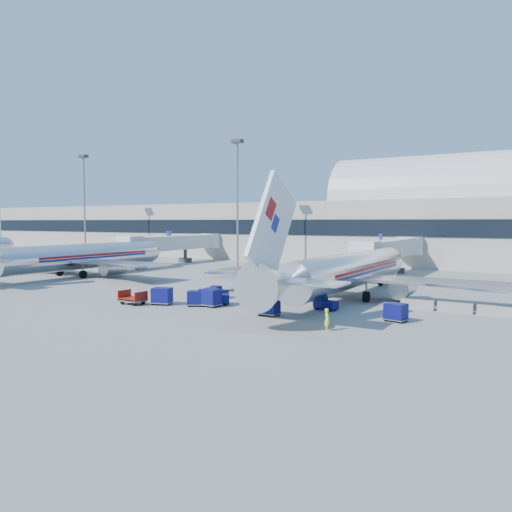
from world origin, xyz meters
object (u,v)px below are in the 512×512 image
Objects in this scene: mast_west at (237,184)px; cart_train_a at (210,297)px; barrier_mid at (455,308)px; cart_train_b at (196,298)px; cart_open_red at (133,300)px; airliner_main at (346,271)px; tug_right at (325,303)px; mast_far_west at (84,191)px; barrier_near at (417,304)px; cart_train_c at (162,296)px; airliner_mid at (76,257)px; jetbridge_mid at (178,243)px; barrier_far at (496,311)px; tug_left at (218,293)px; cart_solo_far at (396,312)px; ramp_worker at (327,320)px; tug_lead at (215,297)px; jetbridge_near at (392,249)px; cart_solo_near at (269,307)px.

cart_train_a is at bearing -60.72° from mast_west.
cart_train_b is at bearing -157.52° from barrier_mid.
barrier_mid is at bearing 25.01° from cart_open_red.
tug_right is at bearing -84.22° from airliner_main.
mast_far_west is 84.11m from barrier_near.
cart_train_c is (-4.71, -1.51, -0.02)m from cart_train_a.
airliner_main is 7.53m from tug_right.
airliner_mid is 26.43m from jetbridge_mid.
mast_far_west is 7.53× the size of barrier_near.
mast_far_west is at bearing 117.77° from cart_train_b.
barrier_mid is at bearing -7.66° from cart_train_b.
tug_right reaches higher than barrier_far.
barrier_mid is 1.37× the size of tug_left.
mast_far_west reaches higher than jetbridge_mid.
cart_train_c is 1.14× the size of cart_solo_far.
barrier_near is 3.30m from barrier_mid.
cart_train_c is at bearing -34.36° from mast_far_west.
mast_far_west is at bearing 26.08° from ramp_worker.
cart_solo_far is (-3.48, -6.73, 0.35)m from barrier_mid.
barrier_mid is 1.07× the size of tug_lead.
jetbridge_near is at bearing 106.46° from tug_right.
mast_west reaches higher than jetbridge_near.
airliner_main is at bearing -19.42° from ramp_worker.
mast_far_west is at bearing 63.29° from tug_left.
tug_lead is at bearing -133.88° from airliner_main.
cart_train_c is at bearing 29.56° from cart_open_red.
jetbridge_near is at bearing 1.68° from mast_west.
barrier_mid is 14.56m from ramp_worker.
airliner_mid is at bearing 177.47° from barrier_far.
mast_west reaches higher than jetbridge_mid.
tug_lead is at bearing 163.63° from cart_solo_near.
cart_open_red is 21.07m from ramp_worker.
cart_train_a is at bearing -113.38° from tug_lead.
tug_left is (18.35, -32.17, -14.15)m from mast_west.
jetbridge_near is 40.85m from cart_train_c.
jetbridge_mid is 1.22× the size of mast_far_west.
mast_far_west reaches higher than tug_right.
mast_far_west is 72.17m from cart_train_a.
barrier_far is 1.35× the size of cart_train_c.
cart_train_c is at bearing 167.51° from cart_train_b.
cart_train_b is (-11.50, -4.50, 0.14)m from tug_right.
barrier_near is (10.40, -28.81, -3.48)m from jetbridge_near.
tug_lead is at bearing -162.74° from barrier_far.
cart_train_c is at bearing -160.45° from barrier_far.
jetbridge_mid is 16.33× the size of ramp_worker.
airliner_main is at bearing -58.01° from tug_left.
ramp_worker reaches higher than tug_left.
airliner_main reaches higher than cart_solo_far.
jetbridge_mid is 18.06m from mast_west.
ramp_worker is (21.03, -1.25, 0.37)m from cart_open_red.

